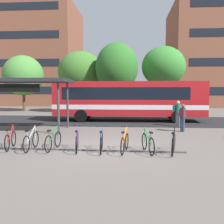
{
  "coord_description": "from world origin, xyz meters",
  "views": [
    {
      "loc": [
        1.1,
        -10.87,
        2.51
      ],
      "look_at": [
        -0.06,
        4.18,
        1.21
      ],
      "focal_mm": 40.86,
      "sensor_mm": 36.0,
      "label": 1
    }
  ],
  "objects_px": {
    "street_tree_0": "(23,76)",
    "street_tree_3": "(117,68)",
    "parked_bicycle_purple_3": "(77,141)",
    "parked_bicycle_blue_4": "(101,142)",
    "parked_bicycle_black_7": "(173,144)",
    "parked_bicycle_silver_1": "(31,141)",
    "street_tree_1": "(163,67)",
    "transit_shelter": "(18,82)",
    "street_tree_2": "(80,72)",
    "parked_bicycle_orange_5": "(125,143)",
    "parked_bicycle_red_0": "(10,140)",
    "commuter_teal_pack_1": "(178,112)",
    "parked_bicycle_green_2": "(53,141)",
    "commuter_maroon_pack_2": "(183,116)",
    "city_bus": "(130,99)",
    "parked_bicycle_green_6": "(148,143)"
  },
  "relations": [
    {
      "from": "street_tree_0",
      "to": "street_tree_3",
      "type": "relative_size",
      "value": 0.88
    },
    {
      "from": "parked_bicycle_purple_3",
      "to": "parked_bicycle_blue_4",
      "type": "relative_size",
      "value": 0.99
    },
    {
      "from": "parked_bicycle_black_7",
      "to": "street_tree_0",
      "type": "distance_m",
      "value": 24.56
    },
    {
      "from": "parked_bicycle_silver_1",
      "to": "street_tree_1",
      "type": "xyz_separation_m",
      "value": [
        7.61,
        17.98,
        4.67
      ]
    },
    {
      "from": "street_tree_3",
      "to": "parked_bicycle_black_7",
      "type": "bearing_deg",
      "value": -79.02
    },
    {
      "from": "transit_shelter",
      "to": "street_tree_3",
      "type": "height_order",
      "value": "street_tree_3"
    },
    {
      "from": "parked_bicycle_silver_1",
      "to": "parked_bicycle_black_7",
      "type": "bearing_deg",
      "value": -91.81
    },
    {
      "from": "street_tree_2",
      "to": "parked_bicycle_orange_5",
      "type": "bearing_deg",
      "value": -73.41
    },
    {
      "from": "transit_shelter",
      "to": "parked_bicycle_red_0",
      "type": "bearing_deg",
      "value": -73.09
    },
    {
      "from": "parked_bicycle_black_7",
      "to": "street_tree_3",
      "type": "xyz_separation_m",
      "value": [
        -3.26,
        16.8,
        4.47
      ]
    },
    {
      "from": "parked_bicycle_black_7",
      "to": "street_tree_2",
      "type": "distance_m",
      "value": 20.68
    },
    {
      "from": "commuter_teal_pack_1",
      "to": "parked_bicycle_green_2",
      "type": "bearing_deg",
      "value": -107.19
    },
    {
      "from": "parked_bicycle_black_7",
      "to": "street_tree_1",
      "type": "relative_size",
      "value": 0.23
    },
    {
      "from": "parked_bicycle_green_2",
      "to": "parked_bicycle_orange_5",
      "type": "distance_m",
      "value": 3.02
    },
    {
      "from": "parked_bicycle_green_2",
      "to": "street_tree_2",
      "type": "bearing_deg",
      "value": 13.31
    },
    {
      "from": "commuter_maroon_pack_2",
      "to": "parked_bicycle_red_0",
      "type": "bearing_deg",
      "value": 148.99
    },
    {
      "from": "parked_bicycle_green_2",
      "to": "street_tree_2",
      "type": "distance_m",
      "value": 19.23
    },
    {
      "from": "city_bus",
      "to": "street_tree_0",
      "type": "xyz_separation_m",
      "value": [
        -12.7,
        8.79,
        2.47
      ]
    },
    {
      "from": "parked_bicycle_green_2",
      "to": "parked_bicycle_blue_4",
      "type": "xyz_separation_m",
      "value": [
        2.06,
        -0.14,
        0.0
      ]
    },
    {
      "from": "city_bus",
      "to": "parked_bicycle_orange_5",
      "type": "height_order",
      "value": "city_bus"
    },
    {
      "from": "parked_bicycle_red_0",
      "to": "street_tree_0",
      "type": "xyz_separation_m",
      "value": [
        -7.71,
        19.18,
        3.86
      ]
    },
    {
      "from": "parked_bicycle_green_6",
      "to": "street_tree_3",
      "type": "bearing_deg",
      "value": -5.39
    },
    {
      "from": "parked_bicycle_orange_5",
      "to": "street_tree_2",
      "type": "bearing_deg",
      "value": 24.82
    },
    {
      "from": "parked_bicycle_purple_3",
      "to": "street_tree_1",
      "type": "height_order",
      "value": "street_tree_1"
    },
    {
      "from": "parked_bicycle_blue_4",
      "to": "parked_bicycle_green_6",
      "type": "bearing_deg",
      "value": -94.59
    },
    {
      "from": "parked_bicycle_red_0",
      "to": "parked_bicycle_blue_4",
      "type": "bearing_deg",
      "value": -103.51
    },
    {
      "from": "parked_bicycle_silver_1",
      "to": "parked_bicycle_orange_5",
      "type": "bearing_deg",
      "value": -91.97
    },
    {
      "from": "parked_bicycle_purple_3",
      "to": "street_tree_0",
      "type": "relative_size",
      "value": 0.26
    },
    {
      "from": "parked_bicycle_silver_1",
      "to": "parked_bicycle_green_6",
      "type": "relative_size",
      "value": 1.02
    },
    {
      "from": "parked_bicycle_orange_5",
      "to": "commuter_teal_pack_1",
      "type": "xyz_separation_m",
      "value": [
        3.44,
        7.69,
        0.64
      ]
    },
    {
      "from": "city_bus",
      "to": "parked_bicycle_green_2",
      "type": "relative_size",
      "value": 7.0
    },
    {
      "from": "parked_bicycle_green_2",
      "to": "parked_bicycle_orange_5",
      "type": "bearing_deg",
      "value": -88.12
    },
    {
      "from": "parked_bicycle_green_6",
      "to": "parked_bicycle_black_7",
      "type": "relative_size",
      "value": 1.0
    },
    {
      "from": "city_bus",
      "to": "parked_bicycle_black_7",
      "type": "relative_size",
      "value": 7.12
    },
    {
      "from": "street_tree_2",
      "to": "street_tree_1",
      "type": "bearing_deg",
      "value": -4.41
    },
    {
      "from": "street_tree_2",
      "to": "commuter_teal_pack_1",
      "type": "bearing_deg",
      "value": -50.83
    },
    {
      "from": "city_bus",
      "to": "street_tree_2",
      "type": "distance_m",
      "value": 10.35
    },
    {
      "from": "transit_shelter",
      "to": "street_tree_2",
      "type": "relative_size",
      "value": 0.94
    },
    {
      "from": "parked_bicycle_orange_5",
      "to": "parked_bicycle_black_7",
      "type": "distance_m",
      "value": 1.94
    },
    {
      "from": "commuter_teal_pack_1",
      "to": "commuter_maroon_pack_2",
      "type": "height_order",
      "value": "commuter_teal_pack_1"
    },
    {
      "from": "city_bus",
      "to": "parked_bicycle_purple_3",
      "type": "relative_size",
      "value": 7.05
    },
    {
      "from": "parked_bicycle_green_2",
      "to": "parked_bicycle_black_7",
      "type": "xyz_separation_m",
      "value": [
        4.95,
        -0.21,
        0.0
      ]
    },
    {
      "from": "parked_bicycle_blue_4",
      "to": "commuter_maroon_pack_2",
      "type": "xyz_separation_m",
      "value": [
        4.29,
        5.33,
        0.58
      ]
    },
    {
      "from": "parked_bicycle_green_6",
      "to": "commuter_maroon_pack_2",
      "type": "height_order",
      "value": "commuter_maroon_pack_2"
    },
    {
      "from": "parked_bicycle_black_7",
      "to": "parked_bicycle_green_6",
      "type": "bearing_deg",
      "value": 99.55
    },
    {
      "from": "street_tree_0",
      "to": "parked_bicycle_green_2",
      "type": "bearing_deg",
      "value": -63.47
    },
    {
      "from": "parked_bicycle_blue_4",
      "to": "parked_bicycle_green_2",
      "type": "bearing_deg",
      "value": 81.9
    },
    {
      "from": "parked_bicycle_green_6",
      "to": "transit_shelter",
      "type": "xyz_separation_m",
      "value": [
        -7.6,
        4.96,
        2.61
      ]
    },
    {
      "from": "parked_bicycle_green_6",
      "to": "street_tree_1",
      "type": "relative_size",
      "value": 0.23
    },
    {
      "from": "city_bus",
      "to": "parked_bicycle_silver_1",
      "type": "distance_m",
      "value": 11.35
    }
  ]
}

